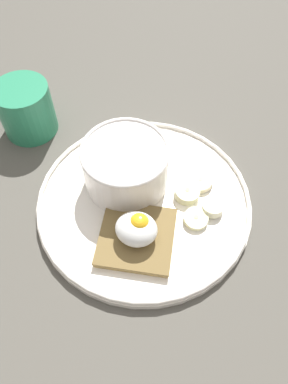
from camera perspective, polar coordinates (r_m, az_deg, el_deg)
name	(u,v)px	position (r cm, az deg, el deg)	size (l,w,h in cm)	color
ground_plane	(144,208)	(51.79, 0.00, -2.48)	(120.00, 120.00, 2.00)	#4E4B44
plate	(144,201)	(50.27, 0.00, -1.41)	(28.66, 28.66, 1.60)	white
oatmeal_bowl	(126,166)	(49.28, -2.80, 4.01)	(11.49, 11.49, 6.69)	white
toast_slice	(137,237)	(46.67, -1.13, -6.89)	(10.23, 10.23, 1.08)	brown
poached_egg	(137,228)	(44.73, -1.11, -5.53)	(5.13, 4.56, 3.76)	white
banana_slice_front	(200,181)	(51.84, 8.54, 1.69)	(5.00, 4.98, 1.30)	#F8EABF
banana_slice_left	(212,208)	(49.54, 10.39, -2.37)	(2.89, 3.02, 1.49)	#EEE9C1
banana_slice_back	(187,193)	(50.23, 6.57, -0.09)	(4.83, 4.82, 1.61)	beige
banana_slice_right	(196,219)	(48.50, 7.90, -4.06)	(4.37, 4.39, 1.15)	#EEECB6
coffee_mug	(26,109)	(59.52, -17.55, 11.98)	(8.09, 8.09, 7.91)	#29845B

